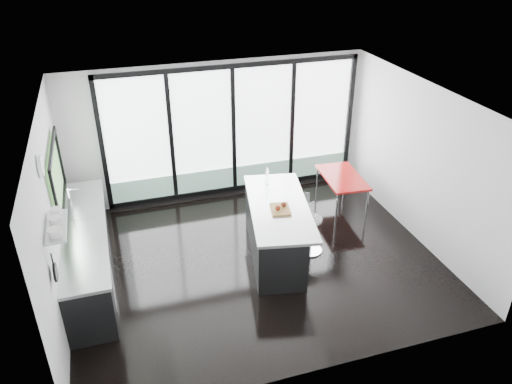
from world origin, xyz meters
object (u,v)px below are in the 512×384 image
object	(u,v)px
island	(274,229)
bar_stool_near	(311,235)
red_table	(341,191)
bar_stool_far	(300,222)

from	to	relation	value
island	bar_stool_near	size ratio (longest dim) A/B	3.61
island	red_table	size ratio (longest dim) A/B	1.95
bar_stool_near	bar_stool_far	bearing A→B (deg)	74.66
bar_stool_far	bar_stool_near	bearing A→B (deg)	-71.91
island	bar_stool_far	size ratio (longest dim) A/B	3.73
bar_stool_near	bar_stool_far	world-z (taller)	bar_stool_near
island	bar_stool_near	distance (m)	0.65
island	bar_stool_near	bearing A→B (deg)	-14.55
bar_stool_near	red_table	bearing A→B (deg)	29.70
bar_stool_far	red_table	size ratio (longest dim) A/B	0.52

